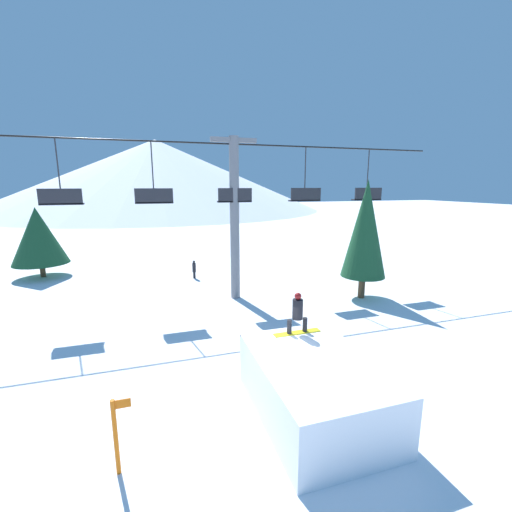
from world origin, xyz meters
The scene contains 9 objects.
ground_plane centered at (0.00, 0.00, 0.00)m, with size 220.00×220.00×0.00m, color white.
mountain_ridge centered at (0.00, 84.94, 8.69)m, with size 81.57×81.57×17.38m.
snow_ramp centered at (1.08, -0.59, 0.80)m, with size 2.97×4.43×1.60m.
snowboarder centered at (1.32, 1.12, 2.25)m, with size 1.53×0.33×1.32m.
chairlift centered at (1.50, 9.68, 4.99)m, with size 23.91×0.50×8.61m.
pine_tree_near centered at (8.18, 7.56, 3.84)m, with size 2.38×2.38×6.47m.
pine_tree_far centered at (-9.98, 17.97, 2.83)m, with size 3.50×3.50×4.74m.
trail_marker centered at (-3.86, -1.10, 0.95)m, with size 0.41×0.10×1.78m.
distant_skier centered at (-0.16, 14.43, 0.67)m, with size 0.24×0.24×1.23m.
Camera 1 is at (-2.95, -8.05, 6.15)m, focal length 24.00 mm.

